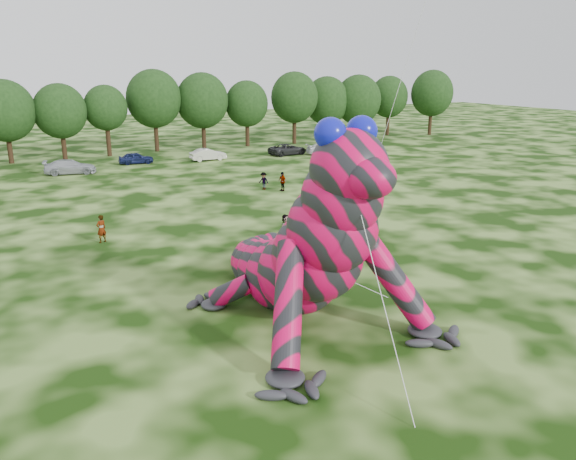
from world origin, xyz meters
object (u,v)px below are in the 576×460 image
(inflatable_gecko, at_px, (283,212))
(tree_8, at_px, (61,122))
(tree_15, at_px, (358,107))
(spectator_3, at_px, (282,181))
(spectator_0, at_px, (101,229))
(tree_16, at_px, (388,106))
(car_3, at_px, (70,167))
(car_7, at_px, (325,149))
(tree_14, at_px, (327,108))
(tree_13, at_px, (294,108))
(spectator_2, at_px, (264,181))
(car_4, at_px, (136,158))
(tree_17, at_px, (431,103))
(car_5, at_px, (208,155))
(tree_11, at_px, (203,111))
(car_6, at_px, (288,149))
(tree_7, at_px, (6,122))
(tree_9, at_px, (107,121))
(tree_10, at_px, (155,111))
(tree_12, at_px, (247,114))

(inflatable_gecko, distance_m, tree_8, 50.68)
(tree_15, distance_m, spectator_3, 39.85)
(spectator_0, bearing_deg, tree_15, -164.59)
(tree_16, xyz_separation_m, car_3, (-50.29, -12.85, -3.94))
(tree_8, height_order, car_7, tree_8)
(tree_14, distance_m, tree_16, 12.01)
(tree_13, xyz_separation_m, spectator_2, (-17.28, -26.77, -4.27))
(tree_14, bearing_deg, car_3, -162.34)
(tree_15, relative_size, car_4, 2.46)
(tree_17, height_order, car_5, tree_17)
(tree_11, relative_size, car_6, 2.00)
(car_4, distance_m, car_7, 23.28)
(tree_8, height_order, tree_16, tree_16)
(tree_14, bearing_deg, tree_7, -177.48)
(car_7, bearing_deg, tree_16, -46.79)
(tree_17, xyz_separation_m, spectator_3, (-40.83, -27.59, -4.28))
(tree_16, height_order, car_3, tree_16)
(tree_14, bearing_deg, spectator_2, -129.77)
(inflatable_gecko, height_order, spectator_2, inflatable_gecko)
(tree_11, relative_size, spectator_0, 5.58)
(tree_9, relative_size, spectator_0, 4.81)
(tree_15, bearing_deg, tree_13, -176.75)
(tree_10, height_order, car_5, tree_10)
(tree_16, xyz_separation_m, car_7, (-19.79, -13.30, -4.00))
(tree_8, relative_size, tree_10, 0.85)
(inflatable_gecko, height_order, tree_8, inflatable_gecko)
(tree_10, distance_m, car_6, 18.14)
(spectator_0, bearing_deg, tree_8, -117.34)
(tree_13, xyz_separation_m, spectator_3, (-16.02, -28.06, -4.20))
(tree_9, bearing_deg, tree_12, 1.19)
(tree_7, relative_size, tree_13, 0.94)
(tree_11, distance_m, car_6, 13.49)
(tree_10, xyz_separation_m, tree_11, (6.39, -0.38, -0.22))
(tree_7, height_order, tree_15, tree_15)
(tree_9, relative_size, tree_10, 0.83)
(tree_10, xyz_separation_m, spectator_2, (2.46, -28.22, -4.46))
(tree_17, distance_m, spectator_2, 49.83)
(car_5, bearing_deg, spectator_3, 179.63)
(tree_11, height_order, spectator_3, tree_11)
(tree_13, height_order, spectator_0, tree_13)
(car_3, distance_m, car_4, 8.20)
(tree_9, xyz_separation_m, tree_14, (32.40, 1.38, 0.36))
(tree_10, relative_size, tree_17, 1.02)
(tree_12, distance_m, tree_16, 25.49)
(tree_8, height_order, car_3, tree_8)
(car_7, bearing_deg, spectator_2, 144.14)
(tree_7, relative_size, tree_11, 0.94)
(inflatable_gecko, xyz_separation_m, car_5, (11.00, 41.81, -3.85))
(tree_15, bearing_deg, spectator_2, -136.23)
(tree_7, xyz_separation_m, tree_17, (62.03, -0.14, 0.41))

